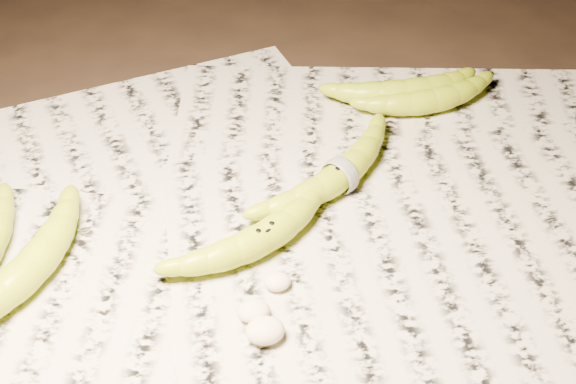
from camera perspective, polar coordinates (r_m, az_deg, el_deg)
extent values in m
plane|color=black|center=(0.88, -1.64, -3.28)|extent=(3.00, 3.00, 0.00)
cube|color=beige|center=(0.88, -1.52, -2.51)|extent=(0.90, 0.70, 0.01)
torus|color=white|center=(0.92, 3.75, 1.36)|extent=(0.03, 0.04, 0.05)
ellipsoid|color=beige|center=(0.77, -1.64, -9.64)|extent=(0.04, 0.03, 0.02)
ellipsoid|color=beige|center=(0.79, -2.46, -8.27)|extent=(0.03, 0.03, 0.02)
ellipsoid|color=beige|center=(0.81, -0.75, -6.22)|extent=(0.03, 0.02, 0.02)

